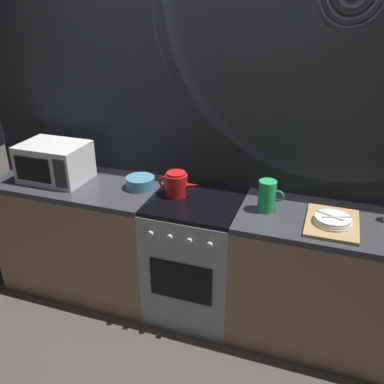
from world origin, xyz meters
TOP-DOWN VIEW (x-y plane):
  - ground_plane at (0.00, 0.00)m, footprint 8.00×8.00m
  - back_wall at (0.00, 0.32)m, footprint 3.60×0.05m
  - counter_left at (-0.90, 0.00)m, footprint 1.20×0.60m
  - stove_unit at (-0.00, -0.00)m, footprint 0.60×0.63m
  - counter_right at (0.90, 0.00)m, footprint 1.20×0.60m
  - microwave at (-1.06, -0.02)m, footprint 0.46×0.35m
  - kettle at (-0.14, 0.02)m, footprint 0.28×0.15m
  - mixing_bowl at (-0.42, 0.05)m, footprint 0.20×0.20m
  - pitcher at (0.46, -0.00)m, footprint 0.16×0.11m
  - dish_pile at (0.86, -0.06)m, footprint 0.30×0.40m

SIDE VIEW (x-z plane):
  - ground_plane at x=0.00m, z-range 0.00..0.00m
  - stove_unit at x=0.00m, z-range 0.00..0.90m
  - counter_left at x=-0.90m, z-range 0.00..0.90m
  - counter_right at x=0.90m, z-range 0.00..0.90m
  - dish_pile at x=0.86m, z-range 0.89..0.96m
  - mixing_bowl at x=-0.42m, z-range 0.90..0.98m
  - kettle at x=-0.14m, z-range 0.90..1.06m
  - pitcher at x=0.46m, z-range 0.90..1.10m
  - microwave at x=-1.06m, z-range 0.90..1.17m
  - back_wall at x=0.00m, z-range 0.00..2.40m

